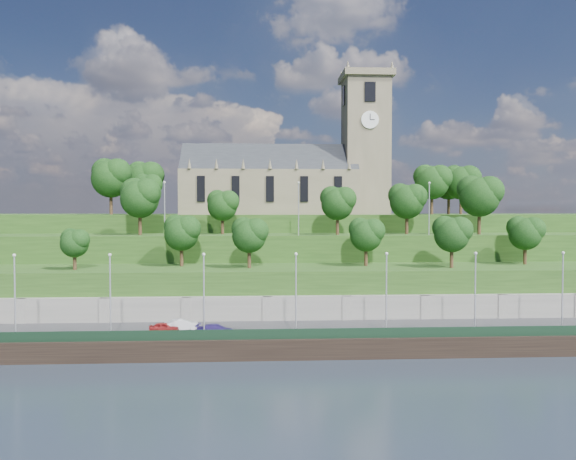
{
  "coord_description": "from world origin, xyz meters",
  "views": [
    {
      "loc": [
        -6.17,
        -58.34,
        15.81
      ],
      "look_at": [
        -1.38,
        30.0,
        12.64
      ],
      "focal_mm": 35.0,
      "sensor_mm": 36.0,
      "label": 1
    }
  ],
  "objects": [
    {
      "name": "retaining_wall",
      "position": [
        0.0,
        11.97,
        2.5
      ],
      "size": [
        160.0,
        2.1,
        5.0
      ],
      "color": "slate",
      "rests_on": "ground"
    },
    {
      "name": "lamp_posts_promenade",
      "position": [
        -2.0,
        2.5,
        7.22
      ],
      "size": [
        60.36,
        0.36,
        9.18
      ],
      "color": "#B2B2B7",
      "rests_on": "promenade"
    },
    {
      "name": "trees_upper",
      "position": [
        5.1,
        28.0,
        17.66
      ],
      "size": [
        58.9,
        8.43,
        9.21
      ],
      "color": "#342214",
      "rests_on": "embankment_upper"
    },
    {
      "name": "church",
      "position": [
        0.79,
        45.98,
        22.52
      ],
      "size": [
        38.6,
        12.35,
        27.6
      ],
      "color": "brown",
      "rests_on": "hilltop"
    },
    {
      "name": "car_right",
      "position": [
        -10.75,
        3.14,
        2.63
      ],
      "size": [
        4.5,
        2.26,
        1.26
      ],
      "primitive_type": "imported",
      "rotation": [
        0.0,
        0.0,
        1.45
      ],
      "color": "navy",
      "rests_on": "promenade"
    },
    {
      "name": "trees_lower",
      "position": [
        3.88,
        18.21,
        12.64
      ],
      "size": [
        66.8,
        8.76,
        7.2
      ],
      "color": "#342214",
      "rests_on": "embankment_lower"
    },
    {
      "name": "car_left",
      "position": [
        -16.73,
        5.08,
        2.57
      ],
      "size": [
        3.35,
        1.41,
        1.13
      ],
      "primitive_type": "imported",
      "rotation": [
        0.0,
        0.0,
        1.59
      ],
      "color": "maroon",
      "rests_on": "promenade"
    },
    {
      "name": "fence",
      "position": [
        0.0,
        0.6,
        2.6
      ],
      "size": [
        160.0,
        0.1,
        1.2
      ],
      "primitive_type": "cube",
      "color": "black",
      "rests_on": "promenade"
    },
    {
      "name": "embankment_upper",
      "position": [
        0.0,
        29.0,
        6.0
      ],
      "size": [
        160.0,
        10.0,
        12.0
      ],
      "primitive_type": "cube",
      "color": "#214015",
      "rests_on": "ground"
    },
    {
      "name": "hilltop",
      "position": [
        0.0,
        50.0,
        7.5
      ],
      "size": [
        160.0,
        32.0,
        15.0
      ],
      "primitive_type": "cube",
      "color": "#214015",
      "rests_on": "ground"
    },
    {
      "name": "quay_wall",
      "position": [
        0.0,
        -0.05,
        1.1
      ],
      "size": [
        160.0,
        0.5,
        2.2
      ],
      "primitive_type": "cube",
      "color": "black",
      "rests_on": "ground"
    },
    {
      "name": "lamp_posts_upper",
      "position": [
        0.0,
        26.0,
        16.67
      ],
      "size": [
        40.36,
        0.36,
        8.11
      ],
      "color": "#B2B2B7",
      "rests_on": "embankment_upper"
    },
    {
      "name": "promenade",
      "position": [
        0.0,
        6.0,
        1.0
      ],
      "size": [
        160.0,
        12.0,
        2.0
      ],
      "primitive_type": "cube",
      "color": "#2D2D30",
      "rests_on": "ground"
    },
    {
      "name": "ground",
      "position": [
        0.0,
        0.0,
        0.0
      ],
      "size": [
        320.0,
        320.0,
        0.0
      ],
      "primitive_type": "plane",
      "color": "#1C232D",
      "rests_on": "ground"
    },
    {
      "name": "car_middle",
      "position": [
        -14.83,
        6.02,
        2.65
      ],
      "size": [
        4.2,
        2.41,
        1.31
      ],
      "primitive_type": "imported",
      "rotation": [
        0.0,
        0.0,
        1.84
      ],
      "color": "#B2B1B6",
      "rests_on": "promenade"
    },
    {
      "name": "trees_hilltop",
      "position": [
        0.73,
        44.89,
        21.4
      ],
      "size": [
        70.6,
        15.57,
        9.98
      ],
      "color": "#342214",
      "rests_on": "hilltop"
    },
    {
      "name": "embankment_lower",
      "position": [
        0.0,
        18.0,
        4.0
      ],
      "size": [
        160.0,
        12.0,
        8.0
      ],
      "primitive_type": "cube",
      "color": "#214015",
      "rests_on": "ground"
    }
  ]
}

